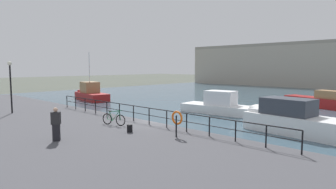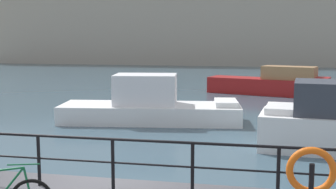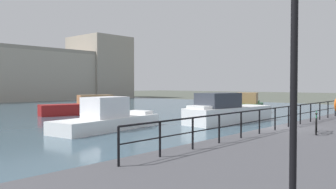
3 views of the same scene
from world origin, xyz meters
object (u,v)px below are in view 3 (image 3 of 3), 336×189
moored_small_launch (108,119)px  moored_green_narrowboat (227,111)px  moored_blue_motorboat (247,106)px  parked_bicycle (316,125)px  quay_lamp_post (294,53)px  moored_cabin_cruiser (85,107)px

moored_small_launch → moored_green_narrowboat: size_ratio=0.99×
moored_blue_motorboat → parked_bicycle: moored_blue_motorboat is taller
parked_bicycle → quay_lamp_post: size_ratio=0.41×
moored_blue_motorboat → moored_green_narrowboat: moored_green_narrowboat is taller
moored_cabin_cruiser → moored_small_launch: bearing=-100.8°
quay_lamp_post → moored_green_narrowboat: bearing=34.8°
moored_blue_motorboat → quay_lamp_post: size_ratio=1.45×
moored_small_launch → moored_cabin_cruiser: (6.04, 11.42, 0.01)m
moored_cabin_cruiser → parked_bicycle: bearing=-84.8°
moored_small_launch → moored_cabin_cruiser: size_ratio=1.00×
moored_cabin_cruiser → quay_lamp_post: quay_lamp_post is taller
moored_blue_motorboat → quay_lamp_post: (-28.60, -16.41, 2.88)m
moored_green_narrowboat → quay_lamp_post: bearing=41.0°
parked_bicycle → quay_lamp_post: 10.50m
moored_blue_motorboat → moored_green_narrowboat: 11.22m
moored_small_launch → moored_cabin_cruiser: bearing=54.7°
moored_cabin_cruiser → parked_bicycle: (-5.26, -25.10, 0.58)m
quay_lamp_post → moored_blue_motorboat: bearing=29.8°
quay_lamp_post → moored_small_launch: bearing=61.3°
moored_green_narrowboat → quay_lamp_post: (-18.07, -12.56, 2.72)m
moored_small_launch → moored_blue_motorboat: (19.54, -0.10, 0.00)m
parked_bicycle → moored_green_narrowboat: bearing=32.4°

